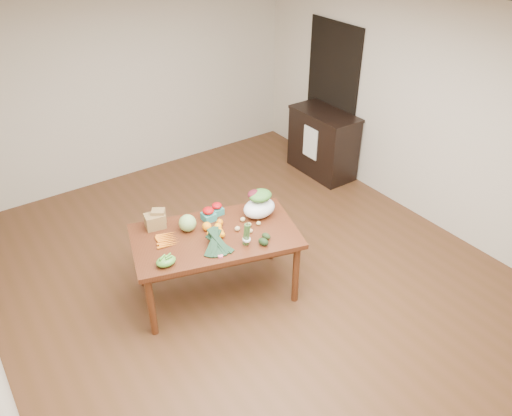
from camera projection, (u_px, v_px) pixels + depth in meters
floor at (252, 279)px, 5.45m from camera, size 6.00×6.00×0.00m
ceiling at (251, 22)px, 3.97m from camera, size 5.00×6.00×0.02m
room_walls at (252, 171)px, 4.71m from camera, size 5.02×6.02×2.70m
dining_table at (217, 264)px, 5.07m from camera, size 1.79×1.31×0.75m
doorway_dark at (331, 97)px, 7.16m from camera, size 0.02×1.00×2.10m
cabinet at (323, 143)px, 7.23m from camera, size 0.52×1.02×0.94m
dish_towel at (310, 143)px, 7.05m from camera, size 0.02×0.28×0.45m
paper_bag at (155, 220)px, 4.92m from camera, size 0.31×0.28×0.18m
cabbage at (188, 223)px, 4.88m from camera, size 0.17×0.17×0.17m
strawberry_basket_a at (209, 215)px, 5.05m from camera, size 0.15×0.15×0.11m
strawberry_basket_b at (217, 210)px, 5.14m from camera, size 0.14×0.14×0.10m
orange_a at (207, 226)px, 4.90m from camera, size 0.09×0.09×0.09m
orange_b at (220, 222)px, 4.98m from camera, size 0.07×0.07×0.07m
orange_c at (218, 227)px, 4.91m from camera, size 0.08×0.08×0.08m
mandarin_cluster at (217, 231)px, 4.84m from camera, size 0.22×0.22×0.10m
carrots at (167, 240)px, 4.77m from camera, size 0.28×0.30×0.03m
snap_pea_bag at (166, 261)px, 4.46m from camera, size 0.19×0.14×0.08m
kale_bunch at (217, 244)px, 4.61m from camera, size 0.42×0.47×0.16m
asparagus_bundle at (247, 234)px, 4.66m from camera, size 0.11×0.13×0.26m
potato_a at (237, 229)px, 4.91m from camera, size 0.06×0.05×0.05m
potato_b at (250, 231)px, 4.88m from camera, size 0.05×0.04×0.04m
potato_c at (249, 225)px, 4.97m from camera, size 0.05×0.05×0.04m
potato_d at (243, 219)px, 5.04m from camera, size 0.06×0.05×0.05m
potato_e at (259, 223)px, 4.99m from camera, size 0.05×0.04×0.04m
avocado_a at (263, 242)px, 4.71m from camera, size 0.10×0.12×0.07m
avocado_b at (266, 236)px, 4.79m from camera, size 0.09×0.11×0.06m
salad_bag at (259, 205)px, 5.07m from camera, size 0.41×0.35×0.27m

